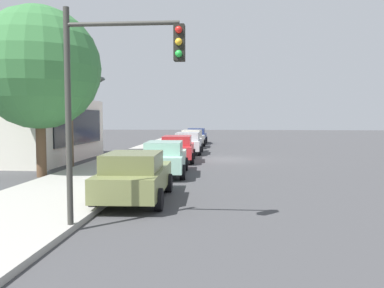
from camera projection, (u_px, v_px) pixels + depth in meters
ground_plane at (224, 159)px, 25.10m from camera, size 120.00×120.00×0.00m
sidewalk_curb at (138, 157)px, 25.55m from camera, size 60.00×4.20×0.16m
car_olive at (135, 176)px, 12.55m from camera, size 4.69×2.21×1.59m
car_seafoam at (165, 158)px, 18.23m from camera, size 4.91×2.20×1.59m
car_cherry at (178, 148)px, 23.80m from camera, size 4.72×2.24×1.59m
car_silver at (188, 143)px, 29.01m from camera, size 4.87×2.13×1.59m
car_ivory at (192, 139)px, 34.83m from camera, size 4.64×2.15×1.59m
car_navy at (197, 136)px, 40.28m from camera, size 4.64×2.12×1.59m
storefront_building at (31, 128)px, 24.38m from camera, size 10.03×6.50×5.62m
shade_tree at (39, 68)px, 17.38m from camera, size 5.44×5.44×7.60m
traffic_light_main at (112, 82)px, 8.92m from camera, size 0.37×2.79×5.20m
utility_pole_wooden at (70, 94)px, 20.90m from camera, size 1.80×0.24×7.50m
fire_hydrant_red at (179, 141)px, 37.13m from camera, size 0.22×0.22×0.71m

